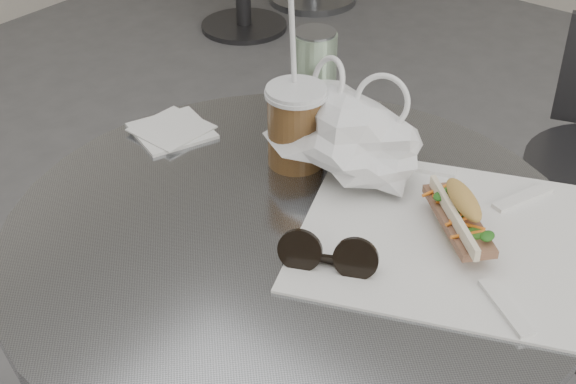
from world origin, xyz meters
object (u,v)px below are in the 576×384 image
Objects in this scene: banh_mi at (460,216)px; iced_coffee at (296,124)px; cafe_table at (292,375)px; drink_can at (315,71)px; sunglasses at (328,257)px.

iced_coffee is at bearing -141.35° from banh_mi.
cafe_table is at bearing -53.42° from iced_coffee.
iced_coffee is at bearing 126.58° from cafe_table.
cafe_table is 2.93× the size of iced_coffee.
cafe_table is 5.73× the size of drink_can.
iced_coffee is at bearing -62.23° from drink_can.
drink_can reaches higher than sunglasses.
drink_can is (-0.18, 0.28, 0.34)m from cafe_table.
iced_coffee is 2.17× the size of sunglasses.
drink_can reaches higher than banh_mi.
cafe_table is 0.37m from banh_mi.
banh_mi is 0.27m from iced_coffee.
iced_coffee is 1.95× the size of drink_can.
banh_mi is at bearing 35.06° from sunglasses.
sunglasses is at bearing -25.52° from cafe_table.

